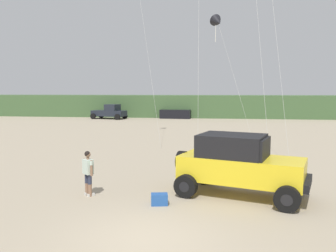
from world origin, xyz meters
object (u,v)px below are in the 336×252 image
object	(u,v)px
distant_pickup	(110,112)
kite_black_sled	(218,22)
jeep	(239,164)
person_watching	(88,171)
cooler_box	(159,199)
distant_sedan	(176,114)

from	to	relation	value
distant_pickup	kite_black_sled	bearing A→B (deg)	-52.54
jeep	person_watching	world-z (taller)	jeep
jeep	distant_pickup	bearing A→B (deg)	114.61
jeep	distant_pickup	world-z (taller)	jeep
cooler_box	jeep	bearing A→B (deg)	15.98
cooler_box	distant_sedan	bearing A→B (deg)	84.39
distant_pickup	cooler_box	bearing A→B (deg)	-70.23
jeep	cooler_box	bearing A→B (deg)	-152.83
cooler_box	distant_sedan	size ratio (longest dim) A/B	0.13
person_watching	distant_pickup	world-z (taller)	distant_pickup
person_watching	distant_pickup	xyz separation A→B (m)	(-9.53, 33.51, 0.00)
distant_pickup	kite_black_sled	size ratio (longest dim) A/B	0.51
person_watching	kite_black_sled	size ratio (longest dim) A/B	0.17
distant_pickup	distant_sedan	distance (m)	8.98
jeep	cooler_box	size ratio (longest dim) A/B	8.95
jeep	person_watching	size ratio (longest dim) A/B	3.00
cooler_box	kite_black_sled	size ratio (longest dim) A/B	0.06
jeep	person_watching	bearing A→B (deg)	-172.34
jeep	cooler_box	world-z (taller)	jeep
distant_sedan	kite_black_sled	bearing A→B (deg)	-71.75
cooler_box	distant_pickup	xyz separation A→B (m)	(-12.28, 34.17, 0.75)
cooler_box	distant_sedan	world-z (taller)	distant_sedan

